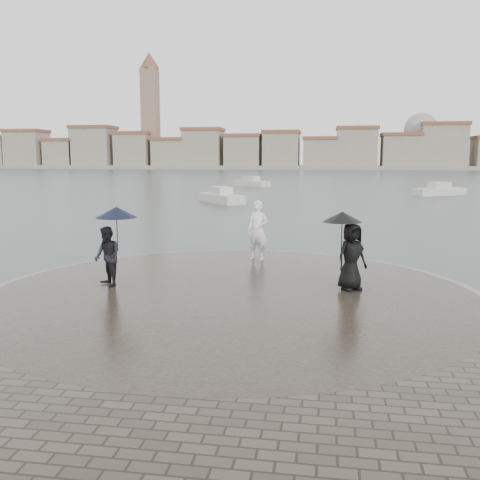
# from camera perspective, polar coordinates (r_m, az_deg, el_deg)

# --- Properties ---
(ground) EXTENTS (400.00, 400.00, 0.00)m
(ground) POSITION_cam_1_polar(r_m,az_deg,el_deg) (10.09, -4.46, -12.33)
(ground) COLOR #2B3835
(ground) RESTS_ON ground
(kerb_ring) EXTENTS (12.50, 12.50, 0.32)m
(kerb_ring) POSITION_cam_1_polar(r_m,az_deg,el_deg) (13.30, -0.90, -6.35)
(kerb_ring) COLOR gray
(kerb_ring) RESTS_ON ground
(quay_tip) EXTENTS (11.90, 11.90, 0.36)m
(quay_tip) POSITION_cam_1_polar(r_m,az_deg,el_deg) (13.30, -0.90, -6.26)
(quay_tip) COLOR #2D261E
(quay_tip) RESTS_ON ground
(statue) EXTENTS (0.81, 0.65, 1.92)m
(statue) POSITION_cam_1_polar(r_m,az_deg,el_deg) (17.16, 1.90, 1.03)
(statue) COLOR white
(statue) RESTS_ON quay_tip
(visitor_left) EXTENTS (1.26, 1.11, 2.04)m
(visitor_left) POSITION_cam_1_polar(r_m,az_deg,el_deg) (14.02, -13.68, -0.22)
(visitor_left) COLOR black
(visitor_left) RESTS_ON quay_tip
(visitor_right) EXTENTS (1.24, 1.06, 1.95)m
(visitor_right) POSITION_cam_1_polar(r_m,az_deg,el_deg) (13.52, 11.56, -0.66)
(visitor_right) COLOR black
(visitor_right) RESTS_ON quay_tip
(far_skyline) EXTENTS (260.00, 20.00, 37.00)m
(far_skyline) POSITION_cam_1_polar(r_m,az_deg,el_deg) (170.08, 6.39, 9.39)
(far_skyline) COLOR gray
(far_skyline) RESTS_ON ground
(boats) EXTENTS (38.90, 30.70, 1.50)m
(boats) POSITION_cam_1_polar(r_m,az_deg,el_deg) (53.03, 13.99, 5.00)
(boats) COLOR beige
(boats) RESTS_ON ground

